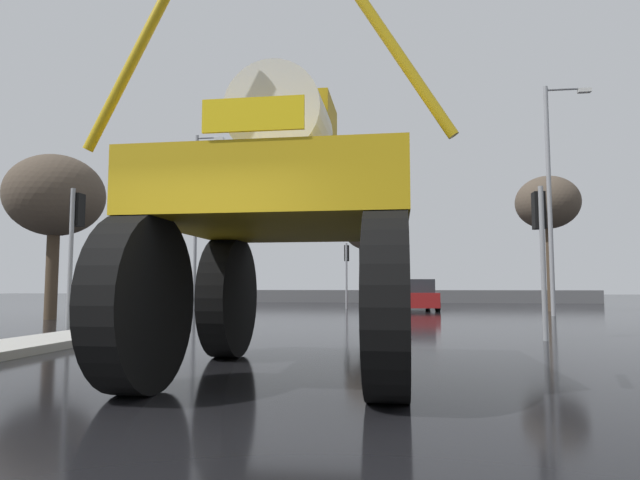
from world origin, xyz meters
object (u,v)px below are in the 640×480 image
object	(u,v)px
oversize_sprayer	(289,225)
bare_tree_left	(55,197)
traffic_signal_far_left	(362,262)
traffic_signal_near_left	(75,228)
bare_tree_right	(548,204)
bare_tree_far_center	(368,231)
sedan_ahead	(415,296)
streetlight_far_right	(552,188)
traffic_signal_near_right	(540,228)
streetlight_far_left	(197,213)
traffic_signal_far_right	(347,261)

from	to	relation	value
oversize_sprayer	bare_tree_left	world-z (taller)	bare_tree_left
traffic_signal_far_left	traffic_signal_near_left	bearing A→B (deg)	-111.53
bare_tree_right	bare_tree_far_center	size ratio (longest dim) A/B	1.12
sedan_ahead	bare_tree_far_center	world-z (taller)	bare_tree_far_center
bare_tree_right	bare_tree_far_center	distance (m)	10.63
bare_tree_left	streetlight_far_right	bearing A→B (deg)	14.05
bare_tree_right	sedan_ahead	bearing A→B (deg)	178.47
traffic_signal_far_left	bare_tree_right	size ratio (longest dim) A/B	0.52
traffic_signal_near_left	bare_tree_right	size ratio (longest dim) A/B	0.56
traffic_signal_near_left	traffic_signal_near_right	distance (m)	11.24
streetlight_far_left	bare_tree_left	distance (m)	8.95
traffic_signal_far_right	streetlight_far_right	distance (m)	10.92
streetlight_far_right	bare_tree_far_center	world-z (taller)	streetlight_far_right
oversize_sprayer	traffic_signal_near_left	xyz separation A→B (m)	(-6.55, 5.31, 0.62)
oversize_sprayer	bare_tree_left	xyz separation A→B (m)	(-10.85, 10.79, 2.42)
sedan_ahead	bare_tree_right	world-z (taller)	bare_tree_right
bare_tree_far_center	bare_tree_right	bearing A→B (deg)	-32.57
traffic_signal_near_left	traffic_signal_far_left	distance (m)	17.11
traffic_signal_near_left	bare_tree_left	distance (m)	7.20
bare_tree_left	streetlight_far_left	bearing A→B (deg)	75.92
traffic_signal_far_left	streetlight_far_right	distance (m)	10.30
streetlight_far_left	bare_tree_right	distance (m)	17.48
sedan_ahead	traffic_signal_near_right	xyz separation A→B (m)	(2.25, -14.60, 1.77)
traffic_signal_near_right	traffic_signal_far_left	bearing A→B (deg)	107.31
traffic_signal_near_left	traffic_signal_near_right	bearing A→B (deg)	0.02
sedan_ahead	bare_tree_right	distance (m)	7.75
traffic_signal_far_right	oversize_sprayer	bearing A→B (deg)	-87.14
traffic_signal_near_left	traffic_signal_near_right	size ratio (longest dim) A/B	1.07
streetlight_far_left	streetlight_far_right	world-z (taller)	streetlight_far_right
bare_tree_left	bare_tree_far_center	world-z (taller)	bare_tree_left
streetlight_far_right	bare_tree_left	world-z (taller)	streetlight_far_right
streetlight_far_right	bare_tree_left	distance (m)	19.27
traffic_signal_far_left	bare_tree_left	size ratio (longest dim) A/B	0.56
traffic_signal_near_left	traffic_signal_far_right	world-z (taller)	traffic_signal_near_left
traffic_signal_near_right	bare_tree_left	size ratio (longest dim) A/B	0.57
traffic_signal_far_left	streetlight_far_left	world-z (taller)	streetlight_far_left
oversize_sprayer	traffic_signal_far_right	size ratio (longest dim) A/B	1.51
sedan_ahead	bare_tree_far_center	distance (m)	7.21
sedan_ahead	bare_tree_left	distance (m)	16.56
sedan_ahead	streetlight_far_left	size ratio (longest dim) A/B	0.47
streetlight_far_left	traffic_signal_near_right	bearing A→B (deg)	-46.60
traffic_signal_near_left	traffic_signal_far_left	xyz separation A→B (m)	(6.28, 15.92, -0.21)
traffic_signal_near_left	streetlight_far_right	size ratio (longest dim) A/B	0.39
bare_tree_far_center	oversize_sprayer	bearing A→B (deg)	-89.67
sedan_ahead	streetlight_far_right	xyz separation A→B (m)	(5.38, -4.45, 4.45)
traffic_signal_near_left	traffic_signal_far_left	bearing A→B (deg)	68.47
traffic_signal_near_left	bare_tree_far_center	distance (m)	21.22
traffic_signal_near_left	bare_tree_far_center	xyz separation A→B (m)	(6.40, 20.15, 1.87)
oversize_sprayer	traffic_signal_near_left	bearing A→B (deg)	51.38
sedan_ahead	bare_tree_left	world-z (taller)	bare_tree_left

